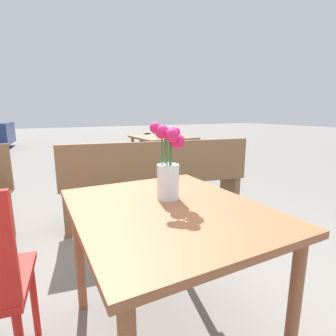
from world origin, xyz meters
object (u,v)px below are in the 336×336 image
flower_vase (168,167)px  table_back (162,144)px  bench_middle (158,178)px  bicycle (158,146)px  table_front (167,226)px

flower_vase → table_back: size_ratio=0.41×
bench_middle → bicycle: bearing=64.7°
bench_middle → table_front: bearing=-113.7°
bench_middle → bicycle: 3.40m
table_front → bench_middle: (0.57, 1.30, -0.14)m
bicycle → table_back: bearing=-113.2°
flower_vase → bicycle: (1.97, 4.28, -0.50)m
bench_middle → table_back: 1.51m
table_front → table_back: table_back is taller
table_front → bicycle: (2.02, 4.38, -0.24)m
table_front → bench_middle: bearing=66.3°
table_back → bicycle: bearing=66.8°
bench_middle → table_back: size_ratio=2.13×
bicycle → table_front: bearing=-114.8°
flower_vase → table_back: 2.82m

